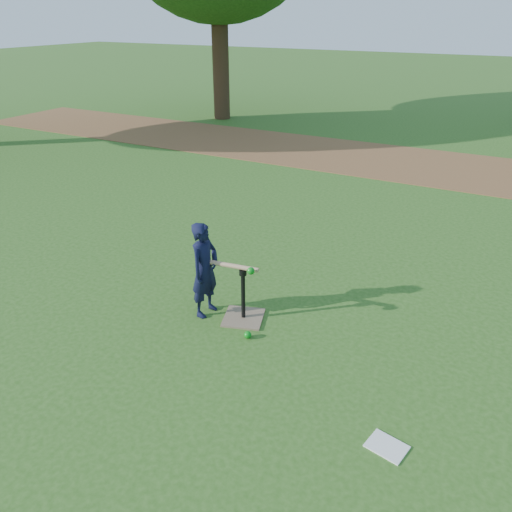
% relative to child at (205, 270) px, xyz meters
% --- Properties ---
extents(ground, '(80.00, 80.00, 0.00)m').
position_rel_child_xyz_m(ground, '(0.23, -0.22, -0.55)').
color(ground, '#285116').
rests_on(ground, ground).
extents(dirt_strip, '(24.00, 3.00, 0.01)m').
position_rel_child_xyz_m(dirt_strip, '(0.23, 7.28, -0.54)').
color(dirt_strip, brown).
rests_on(dirt_strip, ground).
extents(child, '(0.28, 0.41, 1.10)m').
position_rel_child_xyz_m(child, '(0.00, 0.00, 0.00)').
color(child, black).
rests_on(child, ground).
extents(wiffle_ball_ground, '(0.08, 0.08, 0.08)m').
position_rel_child_xyz_m(wiffle_ball_ground, '(0.65, -0.22, -0.51)').
color(wiffle_ball_ground, '#0B7F15').
rests_on(wiffle_ball_ground, ground).
extents(clipboard, '(0.34, 0.29, 0.01)m').
position_rel_child_xyz_m(clipboard, '(2.33, -0.98, -0.54)').
color(clipboard, white).
rests_on(clipboard, ground).
extents(batting_tee, '(0.54, 0.54, 0.61)m').
position_rel_child_xyz_m(batting_tee, '(0.43, 0.08, -0.44)').
color(batting_tee, '#7A634D').
rests_on(batting_tee, ground).
extents(swing_action, '(0.63, 0.16, 0.10)m').
position_rel_child_xyz_m(swing_action, '(0.33, 0.05, 0.10)').
color(swing_action, tan).
rests_on(swing_action, ground).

